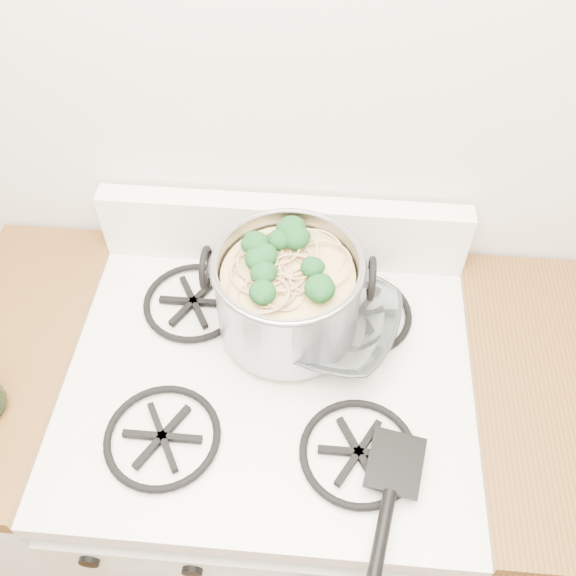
# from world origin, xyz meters

# --- Properties ---
(gas_range) EXTENTS (0.76, 0.66, 0.92)m
(gas_range) POSITION_xyz_m (0.00, 1.26, 0.44)
(gas_range) COLOR white
(gas_range) RESTS_ON ground
(counter_left) EXTENTS (0.25, 0.65, 0.92)m
(counter_left) POSITION_xyz_m (-0.51, 1.26, 0.46)
(counter_left) COLOR silver
(counter_left) RESTS_ON ground
(stock_pot) EXTENTS (0.31, 0.28, 0.19)m
(stock_pot) POSITION_xyz_m (0.03, 1.37, 1.01)
(stock_pot) COLOR gray
(stock_pot) RESTS_ON gas_range
(spatula) EXTENTS (0.34, 0.36, 0.02)m
(spatula) POSITION_xyz_m (0.23, 1.10, 0.94)
(spatula) COLOR black
(spatula) RESTS_ON gas_range
(glass_bowl) EXTENTS (0.13, 0.13, 0.03)m
(glass_bowl) POSITION_xyz_m (0.11, 1.35, 0.94)
(glass_bowl) COLOR white
(glass_bowl) RESTS_ON gas_range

